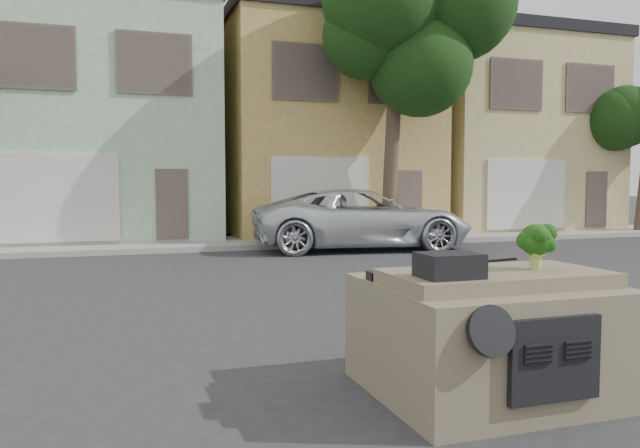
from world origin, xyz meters
TOP-DOWN VIEW (x-y plane):
  - ground_plane at (0.00, 0.00)m, footprint 120.00×120.00m
  - sidewalk at (0.00, 10.50)m, footprint 40.00×3.00m
  - townhouse_mint at (-3.50, 14.50)m, footprint 7.20×8.20m
  - townhouse_tan at (4.00, 14.50)m, footprint 7.20×8.20m
  - townhouse_beige at (11.50, 14.50)m, footprint 7.20×8.20m
  - silver_pickup at (3.45, 8.31)m, footprint 6.36×3.48m
  - tree_near at (5.00, 9.80)m, footprint 4.40×4.00m
  - car_dashboard at (0.00, -3.00)m, footprint 2.00×1.80m
  - instrument_hump at (-0.58, -3.35)m, footprint 0.48×0.38m
  - wiper_arm at (0.28, -2.62)m, footprint 0.69×0.15m
  - broccoli at (0.39, -3.17)m, footprint 0.45×0.45m

SIDE VIEW (x-z plane):
  - ground_plane at x=0.00m, z-range 0.00..0.00m
  - silver_pickup at x=3.45m, z-range -0.84..0.84m
  - sidewalk at x=0.00m, z-range 0.00..0.15m
  - car_dashboard at x=0.00m, z-range 0.00..1.12m
  - wiper_arm at x=0.28m, z-range 1.12..1.14m
  - instrument_hump at x=-0.58m, z-range 1.12..1.32m
  - broccoli at x=0.39m, z-range 1.12..1.53m
  - townhouse_mint at x=-3.50m, z-range 0.00..7.55m
  - townhouse_tan at x=4.00m, z-range 0.00..7.55m
  - townhouse_beige at x=11.50m, z-range 0.00..7.55m
  - tree_near at x=5.00m, z-range 0.00..8.50m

